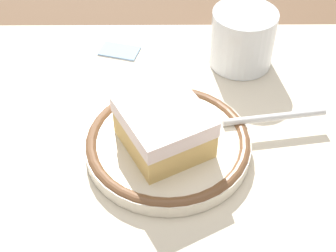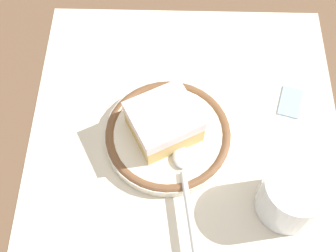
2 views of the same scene
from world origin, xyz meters
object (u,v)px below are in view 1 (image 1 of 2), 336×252
at_px(plate, 168,143).
at_px(cup, 242,42).
at_px(spoon, 241,121).
at_px(sugar_packet, 119,49).
at_px(cake_slice, 164,127).

relative_size(plate, cup, 2.19).
bearing_deg(spoon, sugar_packet, 132.74).
distance_m(spoon, cup, 0.13).
distance_m(spoon, sugar_packet, 0.21).
distance_m(plate, cup, 0.18).
xyz_separation_m(plate, sugar_packet, (-0.06, 0.18, -0.01)).
distance_m(cake_slice, cup, 0.18).
bearing_deg(cake_slice, plate, 53.62).
xyz_separation_m(plate, cup, (0.09, 0.15, 0.02)).
distance_m(plate, sugar_packet, 0.19).
xyz_separation_m(cake_slice, sugar_packet, (-0.06, 0.18, -0.04)).
bearing_deg(spoon, cake_slice, -160.35).
bearing_deg(plate, spoon, 16.92).
bearing_deg(cake_slice, sugar_packet, 108.02).
bearing_deg(plate, cake_slice, -126.38).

